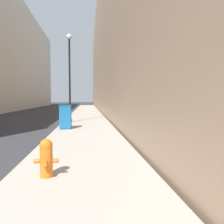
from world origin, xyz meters
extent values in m
cube|color=#ADA89E|center=(5.32, 18.00, 0.08)|extent=(3.13, 60.00, 0.16)
cube|color=#9E7F66|center=(12.98, 26.00, 8.38)|extent=(12.00, 60.00, 16.77)
cylinder|color=orange|center=(4.59, 0.54, 0.46)|extent=(0.25, 0.25, 0.60)
sphere|color=orange|center=(4.59, 0.54, 0.80)|extent=(0.26, 0.26, 0.26)
cylinder|color=orange|center=(4.59, 0.54, 0.88)|extent=(0.07, 0.07, 0.06)
cylinder|color=orange|center=(4.59, 0.36, 0.49)|extent=(0.11, 0.12, 0.11)
cylinder|color=orange|center=(4.40, 0.54, 0.49)|extent=(0.12, 0.09, 0.09)
cylinder|color=orange|center=(4.77, 0.54, 0.49)|extent=(0.12, 0.09, 0.09)
cube|color=#19609E|center=(4.28, 7.65, 0.76)|extent=(0.58, 0.57, 1.14)
cube|color=navy|center=(4.28, 7.65, 1.37)|extent=(0.59, 0.59, 0.08)
cylinder|color=black|center=(4.03, 7.89, 0.24)|extent=(0.05, 0.16, 0.16)
cylinder|color=black|center=(4.52, 7.89, 0.24)|extent=(0.05, 0.16, 0.16)
cylinder|color=black|center=(4.27, 10.84, 0.28)|extent=(0.23, 0.23, 0.25)
cylinder|color=black|center=(4.27, 10.84, 2.89)|extent=(0.12, 0.12, 5.47)
sphere|color=silver|center=(4.27, 10.84, 5.77)|extent=(0.37, 0.37, 0.37)
camera|label=1|loc=(5.42, -3.91, 1.75)|focal=35.00mm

